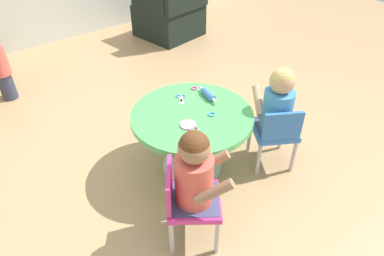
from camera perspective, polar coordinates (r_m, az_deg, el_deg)
ground_plane at (r=2.64m, az=0.00°, el=-6.40°), size 10.00×10.00×0.00m
craft_table at (r=2.40m, az=0.00°, el=-0.06°), size 0.83×0.83×0.49m
child_chair_left at (r=2.00m, az=-0.69°, el=-11.85°), size 0.42×0.42×0.54m
seated_child_left at (r=1.84m, az=0.51°, el=-7.21°), size 0.44×0.42×0.51m
child_chair_right at (r=2.54m, az=13.58°, el=-0.59°), size 0.41×0.41×0.54m
seated_child_right at (r=2.44m, az=14.05°, el=4.18°), size 0.41×0.44×0.51m
armchair_dark at (r=4.71m, az=-3.41°, el=18.44°), size 0.80×0.82×0.85m
rolling_pin at (r=2.48m, az=2.69°, el=5.55°), size 0.08×0.23×0.05m
craft_scissors at (r=2.48m, az=-1.85°, el=4.95°), size 0.12×0.14×0.01m
playdough_blob_0 at (r=2.21m, az=-0.66°, el=0.52°), size 0.10×0.10×0.01m
cookie_cutter_0 at (r=2.31m, az=3.29°, el=2.27°), size 0.05×0.05×0.01m
cookie_cutter_1 at (r=2.60m, az=0.34°, el=6.57°), size 0.05×0.05×0.01m
cookie_cutter_2 at (r=2.17m, az=0.25°, el=-0.25°), size 0.06×0.06×0.01m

